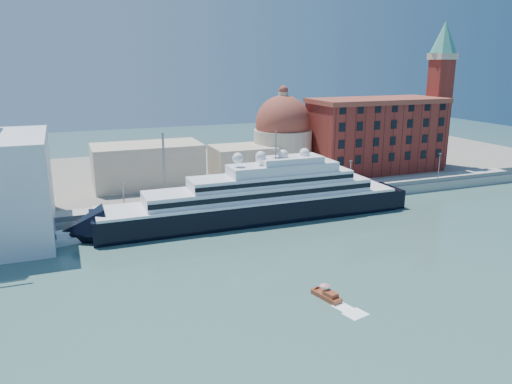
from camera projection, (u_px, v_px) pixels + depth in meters
name	position (u px, v px, depth m)	size (l,w,h in m)	color
ground	(301.00, 253.00, 98.29)	(400.00, 400.00, 0.00)	#365E57
quay	(243.00, 202.00, 128.60)	(180.00, 10.00, 2.50)	gray
land	(201.00, 172.00, 165.59)	(260.00, 72.00, 2.00)	slate
quay_fence	(249.00, 200.00, 124.07)	(180.00, 0.10, 1.20)	slate
superyacht	(244.00, 204.00, 116.68)	(82.85, 11.49, 24.76)	black
service_barge	(57.00, 241.00, 102.69)	(12.73, 6.39, 2.74)	white
water_taxi	(327.00, 295.00, 79.26)	(3.10, 5.69, 2.57)	brown
warehouse	(376.00, 134.00, 159.87)	(43.00, 19.00, 23.25)	maroon
campanile	(440.00, 85.00, 164.47)	(8.40, 8.40, 47.00)	maroon
church	(236.00, 149.00, 149.74)	(66.00, 18.00, 25.50)	beige
lamp_posts	(195.00, 175.00, 120.39)	(120.80, 2.40, 18.00)	slate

